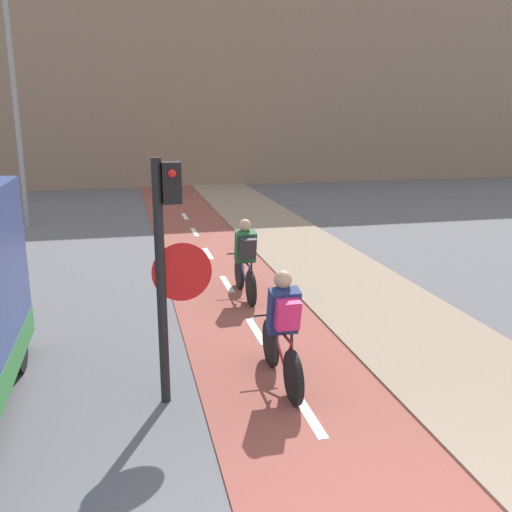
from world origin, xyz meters
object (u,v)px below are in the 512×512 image
Objects in this scene: cyclist_near at (283,331)px; traffic_light_pole at (168,255)px; street_lamp_far at (12,71)px; cyclist_far at (245,260)px.

traffic_light_pole is at bearing -176.38° from cyclist_near.
cyclist_near is at bearing 3.62° from traffic_light_pole.
street_lamp_far is at bearing 112.03° from cyclist_near.
cyclist_near reaches higher than cyclist_far.
street_lamp_far is 12.72m from cyclist_near.
traffic_light_pole is 12.12m from street_lamp_far.
traffic_light_pole is at bearing -114.74° from cyclist_far.
cyclist_near is 3.44m from cyclist_far.
traffic_light_pole is 1.71m from cyclist_near.
street_lamp_far is 4.43× the size of cyclist_far.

